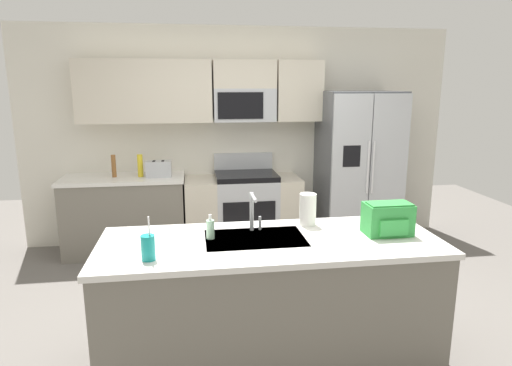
{
  "coord_description": "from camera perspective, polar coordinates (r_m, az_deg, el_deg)",
  "views": [
    {
      "loc": [
        -0.6,
        -3.29,
        1.94
      ],
      "look_at": [
        -0.03,
        0.6,
        1.05
      ],
      "focal_mm": 31.06,
      "sensor_mm": 36.0,
      "label": 1
    }
  ],
  "objects": [
    {
      "name": "refrigerator",
      "position": [
        5.5,
        12.97,
        1.76
      ],
      "size": [
        0.9,
        0.76,
        1.85
      ],
      "color": "#4C4F54",
      "rests_on": "ground"
    },
    {
      "name": "sink_faucet",
      "position": [
        3.15,
        -0.39,
        -3.34
      ],
      "size": [
        0.09,
        0.21,
        0.28
      ],
      "color": "#B7BABF",
      "rests_on": "island_counter"
    },
    {
      "name": "island_counter",
      "position": [
        3.21,
        1.83,
        -14.81
      ],
      "size": [
        2.31,
        0.87,
        0.9
      ],
      "color": "slate",
      "rests_on": "ground"
    },
    {
      "name": "paper_towel_roll",
      "position": [
        3.32,
        6.68,
        -3.41
      ],
      "size": [
        0.12,
        0.12,
        0.24
      ],
      "primitive_type": "cylinder",
      "color": "white",
      "rests_on": "island_counter"
    },
    {
      "name": "ground_plane",
      "position": [
        3.87,
        1.75,
        -17.36
      ],
      "size": [
        9.0,
        9.0,
        0.0
      ],
      "primitive_type": "plane",
      "color": "#66605B",
      "rests_on": "ground"
    },
    {
      "name": "pepper_mill",
      "position": [
        5.25,
        -17.85,
        2.1
      ],
      "size": [
        0.05,
        0.05,
        0.25
      ],
      "primitive_type": "cylinder",
      "color": "brown",
      "rests_on": "back_counter"
    },
    {
      "name": "drink_cup_teal",
      "position": [
        2.75,
        -13.72,
        -8.07
      ],
      "size": [
        0.08,
        0.08,
        0.27
      ],
      "color": "teal",
      "rests_on": "island_counter"
    },
    {
      "name": "soap_dispenser",
      "position": [
        3.05,
        -5.9,
        -5.9
      ],
      "size": [
        0.06,
        0.06,
        0.17
      ],
      "color": "#A5D8B2",
      "rests_on": "island_counter"
    },
    {
      "name": "bottle_yellow",
      "position": [
        5.19,
        -14.68,
        2.19
      ],
      "size": [
        0.06,
        0.06,
        0.25
      ],
      "primitive_type": "cylinder",
      "color": "yellow",
      "rests_on": "back_counter"
    },
    {
      "name": "toaster",
      "position": [
        5.14,
        -12.42,
        1.8
      ],
      "size": [
        0.28,
        0.16,
        0.18
      ],
      "color": "#B7BABF",
      "rests_on": "back_counter"
    },
    {
      "name": "kitchen_wall_unit",
      "position": [
        5.42,
        -3.55,
        7.76
      ],
      "size": [
        5.2,
        0.43,
        2.6
      ],
      "color": "silver",
      "rests_on": "ground"
    },
    {
      "name": "range_oven",
      "position": [
        5.34,
        -1.69,
        -3.54
      ],
      "size": [
        1.36,
        0.61,
        1.1
      ],
      "color": "#B7BABF",
      "rests_on": "ground"
    },
    {
      "name": "back_counter",
      "position": [
        5.36,
        -16.44,
        -3.92
      ],
      "size": [
        1.37,
        0.63,
        0.9
      ],
      "color": "slate",
      "rests_on": "ground"
    },
    {
      "name": "backpack",
      "position": [
        3.23,
        16.62,
        -4.37
      ],
      "size": [
        0.32,
        0.22,
        0.23
      ],
      "color": "green",
      "rests_on": "island_counter"
    }
  ]
}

